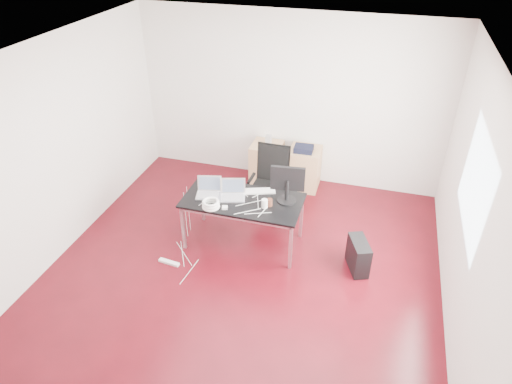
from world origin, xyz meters
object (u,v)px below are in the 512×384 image
(filing_cabinet_right, at_px, (304,168))
(desk, at_px, (243,203))
(filing_cabinet_left, at_px, (267,163))
(pc_tower, at_px, (358,255))
(office_chair, at_px, (270,179))

(filing_cabinet_right, bearing_deg, desk, -106.76)
(filing_cabinet_left, bearing_deg, pc_tower, -46.59)
(filing_cabinet_left, bearing_deg, filing_cabinet_right, 0.00)
(office_chair, bearing_deg, filing_cabinet_left, 109.55)
(office_chair, distance_m, pc_tower, 1.75)
(desk, height_order, filing_cabinet_right, desk)
(filing_cabinet_right, bearing_deg, office_chair, -111.30)
(filing_cabinet_left, relative_size, filing_cabinet_right, 1.00)
(desk, height_order, office_chair, office_chair)
(desk, bearing_deg, filing_cabinet_right, 73.24)
(filing_cabinet_right, distance_m, pc_tower, 2.13)
(desk, relative_size, filing_cabinet_right, 2.29)
(filing_cabinet_right, xyz_separation_m, pc_tower, (1.08, -1.83, -0.13))
(desk, distance_m, filing_cabinet_left, 1.76)
(office_chair, height_order, filing_cabinet_left, office_chair)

